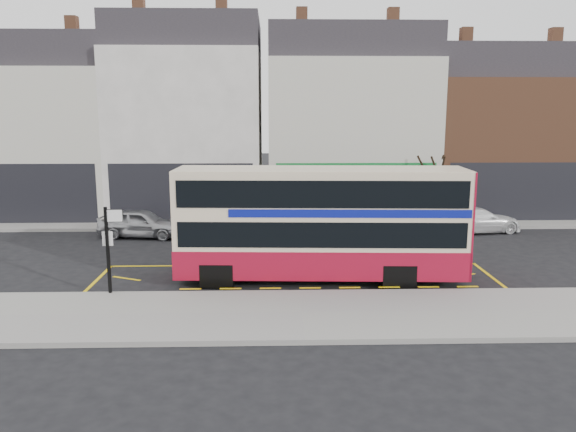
{
  "coord_description": "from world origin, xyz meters",
  "views": [
    {
      "loc": [
        -0.81,
        -17.65,
        5.88
      ],
      "look_at": [
        -0.27,
        2.0,
        2.15
      ],
      "focal_mm": 35.0,
      "sensor_mm": 36.0,
      "label": 1
    }
  ],
  "objects_px": {
    "street_tree_right": "(431,164)",
    "car_silver": "(141,223)",
    "car_grey": "(316,218)",
    "car_white": "(477,220)",
    "bus_stop_post": "(109,241)",
    "double_decker_bus": "(321,222)",
    "street_tree_left": "(24,151)"
  },
  "relations": [
    {
      "from": "car_grey",
      "to": "street_tree_right",
      "type": "bearing_deg",
      "value": -81.01
    },
    {
      "from": "car_silver",
      "to": "car_grey",
      "type": "xyz_separation_m",
      "value": [
        8.27,
        0.66,
        0.09
      ]
    },
    {
      "from": "double_decker_bus",
      "to": "car_white",
      "type": "bearing_deg",
      "value": 45.35
    },
    {
      "from": "bus_stop_post",
      "to": "car_silver",
      "type": "relative_size",
      "value": 0.71
    },
    {
      "from": "car_grey",
      "to": "car_white",
      "type": "xyz_separation_m",
      "value": [
        7.84,
        -0.04,
        -0.15
      ]
    },
    {
      "from": "bus_stop_post",
      "to": "street_tree_left",
      "type": "relative_size",
      "value": 0.5
    },
    {
      "from": "bus_stop_post",
      "to": "street_tree_left",
      "type": "distance_m",
      "value": 15.11
    },
    {
      "from": "bus_stop_post",
      "to": "car_grey",
      "type": "relative_size",
      "value": 0.6
    },
    {
      "from": "car_silver",
      "to": "bus_stop_post",
      "type": "bearing_deg",
      "value": -165.44
    },
    {
      "from": "double_decker_bus",
      "to": "car_grey",
      "type": "height_order",
      "value": "double_decker_bus"
    },
    {
      "from": "car_grey",
      "to": "car_white",
      "type": "relative_size",
      "value": 1.1
    },
    {
      "from": "double_decker_bus",
      "to": "street_tree_right",
      "type": "height_order",
      "value": "street_tree_right"
    },
    {
      "from": "car_grey",
      "to": "double_decker_bus",
      "type": "bearing_deg",
      "value": 168.25
    },
    {
      "from": "car_white",
      "to": "street_tree_left",
      "type": "xyz_separation_m",
      "value": [
        -23.01,
        3.46,
        3.14
      ]
    },
    {
      "from": "bus_stop_post",
      "to": "car_grey",
      "type": "distance_m",
      "value": 11.82
    },
    {
      "from": "double_decker_bus",
      "to": "street_tree_right",
      "type": "distance_m",
      "value": 11.57
    },
    {
      "from": "bus_stop_post",
      "to": "car_silver",
      "type": "distance_m",
      "value": 8.77
    },
    {
      "from": "street_tree_left",
      "to": "car_white",
      "type": "bearing_deg",
      "value": -8.56
    },
    {
      "from": "double_decker_bus",
      "to": "bus_stop_post",
      "type": "bearing_deg",
      "value": -164.07
    },
    {
      "from": "double_decker_bus",
      "to": "car_silver",
      "type": "xyz_separation_m",
      "value": [
        -7.85,
        7.02,
        -1.4
      ]
    },
    {
      "from": "car_grey",
      "to": "street_tree_left",
      "type": "xyz_separation_m",
      "value": [
        -15.17,
        3.43,
        2.99
      ]
    },
    {
      "from": "double_decker_bus",
      "to": "street_tree_right",
      "type": "xyz_separation_m",
      "value": [
        6.41,
        9.57,
        1.07
      ]
    },
    {
      "from": "car_grey",
      "to": "car_silver",
      "type": "bearing_deg",
      "value": 85.96
    },
    {
      "from": "car_silver",
      "to": "car_white",
      "type": "height_order",
      "value": "car_silver"
    },
    {
      "from": "double_decker_bus",
      "to": "street_tree_left",
      "type": "bearing_deg",
      "value": 145.63
    },
    {
      "from": "street_tree_right",
      "to": "car_silver",
      "type": "bearing_deg",
      "value": -169.85
    },
    {
      "from": "double_decker_bus",
      "to": "car_grey",
      "type": "relative_size",
      "value": 2.15
    },
    {
      "from": "car_silver",
      "to": "street_tree_left",
      "type": "xyz_separation_m",
      "value": [
        -6.89,
        4.08,
        3.08
      ]
    },
    {
      "from": "car_white",
      "to": "street_tree_right",
      "type": "height_order",
      "value": "street_tree_right"
    },
    {
      "from": "double_decker_bus",
      "to": "bus_stop_post",
      "type": "distance_m",
      "value": 6.99
    },
    {
      "from": "car_silver",
      "to": "double_decker_bus",
      "type": "bearing_deg",
      "value": -124.17
    },
    {
      "from": "car_grey",
      "to": "bus_stop_post",
      "type": "bearing_deg",
      "value": 133.54
    }
  ]
}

